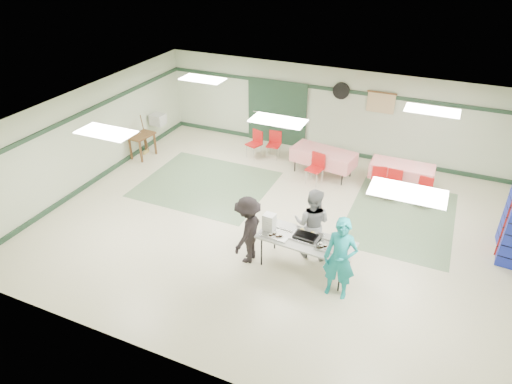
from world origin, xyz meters
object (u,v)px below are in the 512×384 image
at_px(volunteer_grey, 312,223).
at_px(dining_table_b, 323,156).
at_px(chair_b, 379,179).
at_px(printer_table, 142,138).
at_px(chair_loose_a, 274,142).
at_px(chair_c, 424,189).
at_px(dining_table_a, 402,171).
at_px(broom, 145,133).
at_px(volunteer_teal, 340,259).
at_px(chair_a, 394,182).
at_px(office_printer, 158,119).
at_px(volunteer_dark, 248,230).
at_px(chair_d, 316,165).
at_px(chair_loose_b, 256,141).
at_px(serving_table, 306,241).

relative_size(volunteer_grey, dining_table_b, 0.86).
xyz_separation_m(chair_b, printer_table, (-7.18, -0.58, 0.12)).
relative_size(chair_loose_a, printer_table, 1.00).
bearing_deg(printer_table, chair_c, 9.69).
bearing_deg(dining_table_b, dining_table_a, 9.66).
distance_m(dining_table_a, chair_b, 0.76).
height_order(volunteer_grey, chair_loose_a, volunteer_grey).
height_order(chair_c, printer_table, chair_c).
relative_size(printer_table, broom, 0.66).
xyz_separation_m(dining_table_a, broom, (-7.75, -0.89, 0.10)).
bearing_deg(volunteer_teal, chair_a, 85.54).
bearing_deg(dining_table_b, chair_loose_a, 173.92).
xyz_separation_m(volunteer_grey, office_printer, (-6.30, 3.50, 0.09)).
distance_m(chair_b, chair_loose_a, 3.57).
bearing_deg(printer_table, volunteer_dark, -27.09).
height_order(dining_table_a, chair_c, chair_c).
distance_m(volunteer_teal, volunteer_grey, 1.32).
bearing_deg(chair_loose_a, broom, -164.99).
distance_m(chair_d, printer_table, 5.47).
height_order(volunteer_grey, chair_loose_b, volunteer_grey).
bearing_deg(chair_a, chair_b, -178.18).
relative_size(volunteer_teal, chair_d, 1.98).
bearing_deg(office_printer, broom, -95.50).
relative_size(volunteer_grey, office_printer, 3.81).
distance_m(serving_table, chair_loose_b, 5.51).
distance_m(chair_c, printer_table, 8.36).
bearing_deg(printer_table, dining_table_a, 14.27).
bearing_deg(volunteer_teal, volunteer_dark, 173.16).
xyz_separation_m(volunteer_grey, chair_loose_b, (-3.09, 4.02, -0.30)).
distance_m(serving_table, chair_a, 3.88).
distance_m(chair_a, office_printer, 7.57).
xyz_separation_m(dining_table_b, chair_d, (-0.03, -0.57, -0.03)).
bearing_deg(chair_b, volunteer_dark, -132.57).
height_order(volunteer_teal, volunteer_grey, volunteer_teal).
xyz_separation_m(dining_table_b, broom, (-5.55, -0.89, 0.10)).
xyz_separation_m(volunteer_dark, dining_table_a, (2.55, 4.46, -0.21)).
height_order(serving_table, chair_loose_a, chair_loose_a).
distance_m(volunteer_grey, chair_b, 3.30).
xyz_separation_m(chair_c, office_printer, (-8.34, 0.34, 0.44)).
bearing_deg(serving_table, chair_loose_a, 122.82).
distance_m(serving_table, chair_loose_a, 5.40).
bearing_deg(volunteer_dark, volunteer_teal, 82.44).
height_order(volunteer_grey, chair_d, volunteer_grey).
bearing_deg(chair_b, dining_table_a, 34.50).
height_order(volunteer_grey, chair_b, volunteer_grey).
distance_m(chair_d, office_printer, 5.46).
xyz_separation_m(chair_a, broom, (-7.64, -0.32, 0.17)).
relative_size(dining_table_a, chair_loose_a, 1.96).
xyz_separation_m(serving_table, chair_c, (1.99, 3.67, -0.25)).
bearing_deg(serving_table, office_printer, 151.85).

